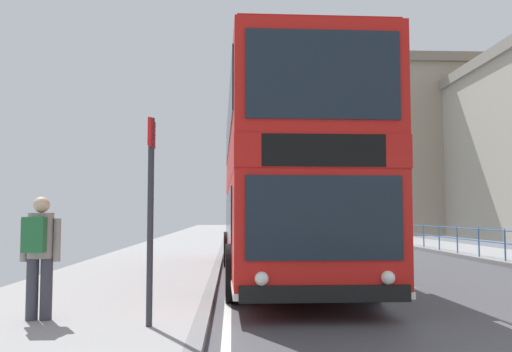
{
  "coord_description": "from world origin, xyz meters",
  "views": [
    {
      "loc": [
        -3.88,
        -4.54,
        1.57
      ],
      "look_at": [
        -3.43,
        6.11,
        2.3
      ],
      "focal_mm": 39.1,
      "sensor_mm": 36.0,
      "label": 1
    }
  ],
  "objects_px": {
    "double_decker_bus_main": "(282,181)",
    "background_building_00": "(434,155)",
    "background_bus_far_lane": "(339,213)",
    "bare_tree_far_00": "(360,190)",
    "pedestrian_with_backpack": "(39,248)",
    "bus_stop_sign_near": "(151,197)"
  },
  "relations": [
    {
      "from": "pedestrian_with_backpack",
      "to": "bare_tree_far_00",
      "type": "height_order",
      "value": "bare_tree_far_00"
    },
    {
      "from": "pedestrian_with_backpack",
      "to": "bus_stop_sign_near",
      "type": "height_order",
      "value": "bus_stop_sign_near"
    },
    {
      "from": "background_bus_far_lane",
      "to": "background_building_00",
      "type": "relative_size",
      "value": 0.6
    },
    {
      "from": "double_decker_bus_main",
      "to": "background_bus_far_lane",
      "type": "bearing_deg",
      "value": 75.53
    },
    {
      "from": "double_decker_bus_main",
      "to": "background_bus_far_lane",
      "type": "height_order",
      "value": "double_decker_bus_main"
    },
    {
      "from": "background_bus_far_lane",
      "to": "bare_tree_far_00",
      "type": "distance_m",
      "value": 8.2
    },
    {
      "from": "pedestrian_with_backpack",
      "to": "bare_tree_far_00",
      "type": "distance_m",
      "value": 35.99
    },
    {
      "from": "bus_stop_sign_near",
      "to": "background_bus_far_lane",
      "type": "bearing_deg",
      "value": 74.15
    },
    {
      "from": "background_bus_far_lane",
      "to": "bare_tree_far_00",
      "type": "bearing_deg",
      "value": 67.5
    },
    {
      "from": "background_bus_far_lane",
      "to": "pedestrian_with_backpack",
      "type": "height_order",
      "value": "background_bus_far_lane"
    },
    {
      "from": "double_decker_bus_main",
      "to": "background_building_00",
      "type": "relative_size",
      "value": 0.65
    },
    {
      "from": "background_bus_far_lane",
      "to": "background_building_00",
      "type": "height_order",
      "value": "background_building_00"
    },
    {
      "from": "background_bus_far_lane",
      "to": "bare_tree_far_00",
      "type": "relative_size",
      "value": 1.6
    },
    {
      "from": "background_building_00",
      "to": "pedestrian_with_backpack",
      "type": "bearing_deg",
      "value": -116.79
    },
    {
      "from": "double_decker_bus_main",
      "to": "background_building_00",
      "type": "distance_m",
      "value": 38.54
    },
    {
      "from": "double_decker_bus_main",
      "to": "background_building_00",
      "type": "height_order",
      "value": "background_building_00"
    },
    {
      "from": "bare_tree_far_00",
      "to": "double_decker_bus_main",
      "type": "bearing_deg",
      "value": -106.66
    },
    {
      "from": "background_bus_far_lane",
      "to": "bus_stop_sign_near",
      "type": "height_order",
      "value": "background_bus_far_lane"
    },
    {
      "from": "background_bus_far_lane",
      "to": "background_building_00",
      "type": "xyz_separation_m",
      "value": [
        11.12,
        13.83,
        5.11
      ]
    },
    {
      "from": "bare_tree_far_00",
      "to": "background_building_00",
      "type": "bearing_deg",
      "value": 38.57
    },
    {
      "from": "double_decker_bus_main",
      "to": "pedestrian_with_backpack",
      "type": "xyz_separation_m",
      "value": [
        -3.81,
        -5.62,
        -1.26
      ]
    },
    {
      "from": "pedestrian_with_backpack",
      "to": "bus_stop_sign_near",
      "type": "bearing_deg",
      "value": -16.19
    }
  ]
}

